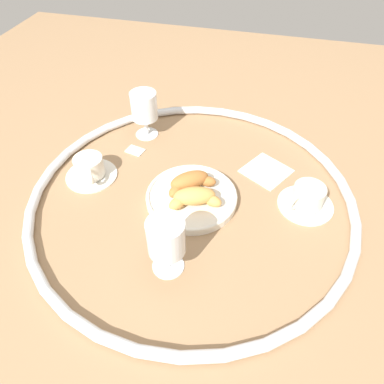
# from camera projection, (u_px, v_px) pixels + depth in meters

# --- Properties ---
(ground_plane) EXTENTS (2.20, 2.20, 0.00)m
(ground_plane) POSITION_uv_depth(u_px,v_px,m) (192.00, 199.00, 0.90)
(ground_plane) COLOR #997551
(table_chrome_rim) EXTENTS (0.81, 0.81, 0.02)m
(table_chrome_rim) POSITION_uv_depth(u_px,v_px,m) (192.00, 196.00, 0.89)
(table_chrome_rim) COLOR silver
(table_chrome_rim) RESTS_ON ground_plane
(pastry_plate) EXTENTS (0.23, 0.23, 0.02)m
(pastry_plate) POSITION_uv_depth(u_px,v_px,m) (192.00, 197.00, 0.89)
(pastry_plate) COLOR silver
(pastry_plate) RESTS_ON ground_plane
(croissant_large) EXTENTS (0.12, 0.11, 0.04)m
(croissant_large) POSITION_uv_depth(u_px,v_px,m) (190.00, 182.00, 0.88)
(croissant_large) COLOR #AD6B33
(croissant_large) RESTS_ON pastry_plate
(croissant_small) EXTENTS (0.13, 0.09, 0.04)m
(croissant_small) POSITION_uv_depth(u_px,v_px,m) (195.00, 197.00, 0.84)
(croissant_small) COLOR #D6994C
(croissant_small) RESTS_ON pastry_plate
(coffee_cup_near) EXTENTS (0.14, 0.14, 0.06)m
(coffee_cup_near) POSITION_uv_depth(u_px,v_px,m) (90.00, 169.00, 0.94)
(coffee_cup_near) COLOR silver
(coffee_cup_near) RESTS_ON ground_plane
(coffee_cup_far) EXTENTS (0.14, 0.14, 0.06)m
(coffee_cup_far) POSITION_uv_depth(u_px,v_px,m) (307.00, 198.00, 0.86)
(coffee_cup_far) COLOR silver
(coffee_cup_far) RESTS_ON ground_plane
(juice_glass_left) EXTENTS (0.08, 0.08, 0.14)m
(juice_glass_left) POSITION_uv_depth(u_px,v_px,m) (167.00, 240.00, 0.69)
(juice_glass_left) COLOR white
(juice_glass_left) RESTS_ON ground_plane
(juice_glass_right) EXTENTS (0.08, 0.08, 0.14)m
(juice_glass_right) POSITION_uv_depth(u_px,v_px,m) (144.00, 107.00, 1.02)
(juice_glass_right) COLOR white
(juice_glass_right) RESTS_ON ground_plane
(sugar_packet) EXTENTS (0.06, 0.04, 0.01)m
(sugar_packet) POSITION_uv_depth(u_px,v_px,m) (135.00, 150.00, 1.03)
(sugar_packet) COLOR white
(sugar_packet) RESTS_ON ground_plane
(folded_napkin) EXTENTS (0.15, 0.15, 0.01)m
(folded_napkin) POSITION_uv_depth(u_px,v_px,m) (266.00, 171.00, 0.97)
(folded_napkin) COLOR silver
(folded_napkin) RESTS_ON ground_plane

